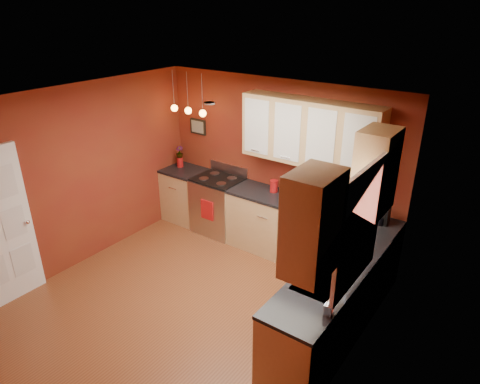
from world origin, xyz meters
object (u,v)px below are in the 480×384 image
Objects in this scene: sink at (326,282)px; soap_pump at (329,307)px; gas_range at (219,205)px; coffee_maker at (383,216)px; red_canister at (274,186)px.

sink is 0.55m from soap_pump.
coffee_maker is (2.67, 0.06, 0.56)m from gas_range.
sink is (2.62, -1.50, 0.43)m from gas_range.
coffee_maker is at bearing -1.49° from red_canister.
soap_pump is (1.87, -2.08, -0.01)m from red_canister.
red_canister is at bearing 177.67° from coffee_maker.
sink is at bearing -44.64° from red_canister.
sink reaches higher than coffee_maker.
coffee_maker is 1.33× the size of soap_pump.
coffee_maker is at bearing 1.26° from gas_range.
sink is at bearing -92.64° from coffee_maker.
gas_range is 6.43× the size of soap_pump.
red_canister is at bearing 135.36° from sink.
gas_range is at bearing -174.16° from red_canister.
soap_pump is at bearing -34.54° from gas_range.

